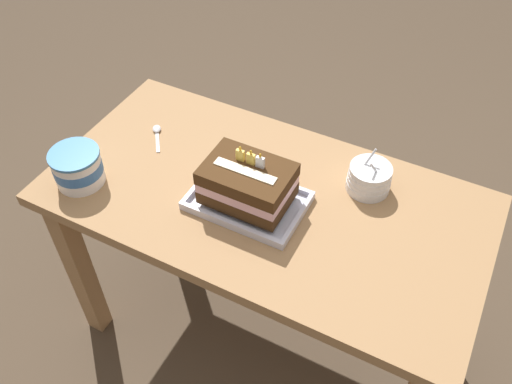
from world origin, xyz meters
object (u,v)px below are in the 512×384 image
(foil_tray, at_px, (248,202))
(bowl_stack, at_px, (369,178))
(ice_cream_tub, at_px, (78,167))
(birthday_cake, at_px, (248,183))
(serving_spoon_near_tray, at_px, (157,131))

(foil_tray, distance_m, bowl_stack, 0.33)
(ice_cream_tub, bearing_deg, birthday_cake, 16.80)
(birthday_cake, relative_size, serving_spoon_near_tray, 2.08)
(birthday_cake, bearing_deg, ice_cream_tub, -163.20)
(serving_spoon_near_tray, bearing_deg, foil_tray, -18.93)
(bowl_stack, bearing_deg, birthday_cake, -142.56)
(birthday_cake, xyz_separation_m, bowl_stack, (0.26, 0.20, -0.04))
(foil_tray, relative_size, bowl_stack, 2.48)
(foil_tray, bearing_deg, serving_spoon_near_tray, 161.07)
(bowl_stack, distance_m, ice_cream_tub, 0.79)
(ice_cream_tub, height_order, serving_spoon_near_tray, ice_cream_tub)
(bowl_stack, distance_m, serving_spoon_near_tray, 0.65)
(foil_tray, xyz_separation_m, ice_cream_tub, (-0.45, -0.14, 0.04))
(foil_tray, bearing_deg, birthday_cake, 90.00)
(bowl_stack, height_order, serving_spoon_near_tray, bowl_stack)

